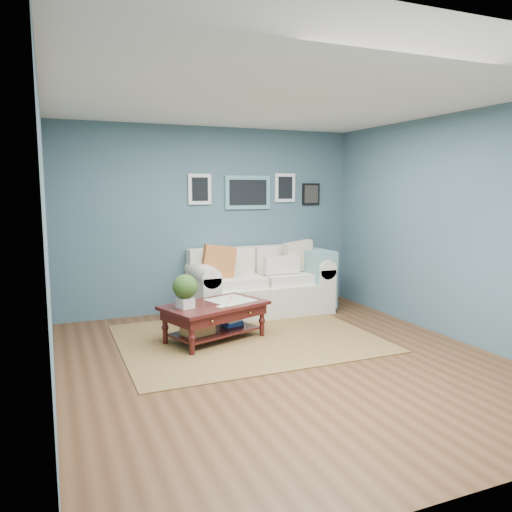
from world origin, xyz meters
TOP-DOWN VIEW (x-y plane):
  - room_shell at (0.02, 0.06)m, footprint 5.00×5.02m
  - area_rug at (-0.07, 0.91)m, footprint 3.00×2.40m
  - loveseat at (0.66, 2.03)m, footprint 2.05×0.93m
  - coffee_table at (-0.51, 0.98)m, footprint 1.37×1.07m

SIDE VIEW (x-z plane):
  - area_rug at x=-0.07m, z-range 0.00..0.01m
  - coffee_table at x=-0.51m, z-range -0.05..0.80m
  - loveseat at x=0.66m, z-range -0.10..0.96m
  - room_shell at x=0.02m, z-range 0.01..2.71m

